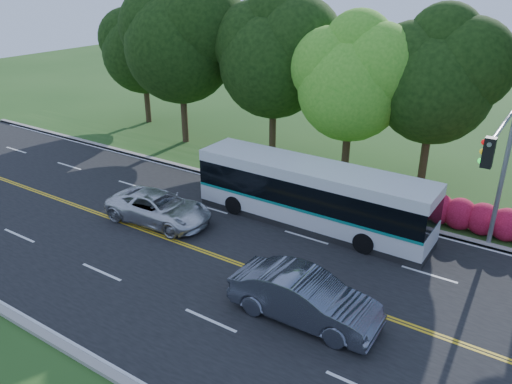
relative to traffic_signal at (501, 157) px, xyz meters
The scene contains 11 objects.
ground 9.65m from the traffic_signal, 140.23° to the right, with size 120.00×120.00×0.00m, color #224B19.
road 9.65m from the traffic_signal, 140.23° to the right, with size 60.00×14.00×0.02m, color black.
curb_north 8.15m from the traffic_signal, 164.96° to the left, with size 60.00×0.30×0.15m, color #9D968E.
grass_verge 8.74m from the traffic_signal, 151.03° to the left, with size 60.00×4.00×0.10m, color #224B19.
lane_markings 9.71m from the traffic_signal, 140.63° to the right, with size 57.60×13.82×0.00m.
tree_row 13.61m from the traffic_signal, 150.00° to the left, with size 44.70×9.10×13.84m.
bougainvillea_hedge 4.86m from the traffic_signal, 75.94° to the left, with size 9.50×2.25×1.50m.
traffic_signal is the anchor object (origin of this frame).
transit_bus 8.18m from the traffic_signal, behind, with size 11.32×2.58×2.96m.
sedan 9.11m from the traffic_signal, 121.87° to the right, with size 1.82×5.22×1.72m, color slate.
suv 14.81m from the traffic_signal, 162.29° to the right, with size 2.40×5.20×1.44m, color silver.
Camera 1 is at (8.42, -14.26, 11.00)m, focal length 35.00 mm.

